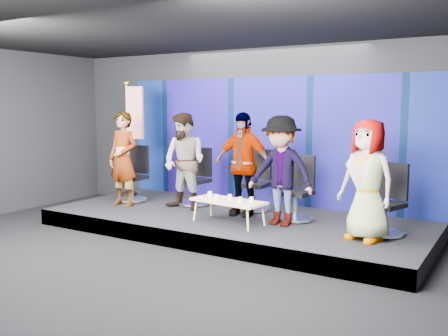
{
  "coord_description": "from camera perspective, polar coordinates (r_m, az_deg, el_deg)",
  "views": [
    {
      "loc": [
        4.55,
        -5.33,
        2.33
      ],
      "look_at": [
        -0.15,
        2.4,
        1.18
      ],
      "focal_mm": 40.0,
      "sensor_mm": 36.0,
      "label": 1
    }
  ],
  "objects": [
    {
      "name": "chair_c",
      "position": [
        9.7,
        3.57,
        -2.56
      ],
      "size": [
        0.68,
        0.68,
        1.18
      ],
      "rotation": [
        0.0,
        0.0,
        0.03
      ],
      "color": "silver",
      "rests_on": "riser"
    },
    {
      "name": "room_walls",
      "position": [
        7.01,
        -9.27,
        7.93
      ],
      "size": [
        10.02,
        8.02,
        3.51
      ],
      "color": "black",
      "rests_on": "ground"
    },
    {
      "name": "chair_b",
      "position": [
        10.2,
        -3.21,
        -2.09
      ],
      "size": [
        0.71,
        0.71,
        1.16
      ],
      "rotation": [
        0.0,
        0.0,
        -0.08
      ],
      "color": "silver",
      "rests_on": "riser"
    },
    {
      "name": "mug_a",
      "position": [
        8.89,
        -1.62,
        -2.99
      ],
      "size": [
        0.08,
        0.08,
        0.09
      ],
      "primitive_type": "cylinder",
      "color": "silver",
      "rests_on": "coffee_table"
    },
    {
      "name": "coffee_table",
      "position": [
        8.6,
        0.51,
        -3.89
      ],
      "size": [
        1.39,
        0.74,
        0.41
      ],
      "rotation": [
        0.0,
        0.0,
        -0.14
      ],
      "color": "tan",
      "rests_on": "riser"
    },
    {
      "name": "mug_d",
      "position": [
        8.37,
        1.88,
        -3.66
      ],
      "size": [
        0.08,
        0.08,
        0.09
      ],
      "primitive_type": "cylinder",
      "color": "silver",
      "rests_on": "coffee_table"
    },
    {
      "name": "mug_c",
      "position": [
        8.64,
        0.67,
        -3.32
      ],
      "size": [
        0.07,
        0.07,
        0.09
      ],
      "primitive_type": "cylinder",
      "color": "silver",
      "rests_on": "coffee_table"
    },
    {
      "name": "panelist_e",
      "position": [
        7.74,
        16.06,
        -1.35
      ],
      "size": [
        1.04,
        0.84,
        1.83
      ],
      "primitive_type": "imported",
      "rotation": [
        0.0,
        0.0,
        -0.34
      ],
      "color": "black",
      "rests_on": "riser"
    },
    {
      "name": "flag_stand",
      "position": [
        11.04,
        -10.45,
        3.59
      ],
      "size": [
        0.59,
        0.34,
        2.56
      ],
      "rotation": [
        0.0,
        0.0,
        0.14
      ],
      "color": "black",
      "rests_on": "riser"
    },
    {
      "name": "panelist_c",
      "position": [
        9.17,
        2.12,
        0.46
      ],
      "size": [
        1.13,
        0.5,
        1.9
      ],
      "primitive_type": "imported",
      "rotation": [
        0.0,
        0.0,
        0.03
      ],
      "color": "black",
      "rests_on": "riser"
    },
    {
      "name": "chair_e",
      "position": [
        8.24,
        18.06,
        -4.75
      ],
      "size": [
        0.81,
        0.81,
        1.13
      ],
      "rotation": [
        0.0,
        0.0,
        -0.34
      ],
      "color": "silver",
      "rests_on": "riser"
    },
    {
      "name": "backdrop",
      "position": [
        10.36,
        5.17,
        3.15
      ],
      "size": [
        7.0,
        0.08,
        2.6
      ],
      "primitive_type": "cube",
      "color": "navy",
      "rests_on": "riser"
    },
    {
      "name": "riser",
      "position": [
        9.32,
        1.11,
        -6.32
      ],
      "size": [
        7.0,
        3.0,
        0.3
      ],
      "primitive_type": "cube",
      "color": "black",
      "rests_on": "ground"
    },
    {
      "name": "chair_d",
      "position": [
        8.94,
        8.34,
        -3.52
      ],
      "size": [
        0.7,
        0.7,
        1.15
      ],
      "rotation": [
        0.0,
        0.0,
        -0.08
      ],
      "color": "silver",
      "rests_on": "riser"
    },
    {
      "name": "mug_b",
      "position": [
        8.6,
        -0.87,
        -3.35
      ],
      "size": [
        0.08,
        0.08,
        0.09
      ],
      "primitive_type": "cylinder",
      "color": "silver",
      "rests_on": "coffee_table"
    },
    {
      "name": "mug_e",
      "position": [
        8.4,
        3.15,
        -3.64
      ],
      "size": [
        0.07,
        0.07,
        0.09
      ],
      "primitive_type": "cylinder",
      "color": "silver",
      "rests_on": "coffee_table"
    },
    {
      "name": "chair_a",
      "position": [
        10.76,
        -10.3,
        -1.69
      ],
      "size": [
        0.68,
        0.68,
        1.18
      ],
      "rotation": [
        0.0,
        0.0,
        -0.03
      ],
      "color": "silver",
      "rests_on": "riser"
    },
    {
      "name": "panelist_b",
      "position": [
        9.67,
        -4.52,
        0.74
      ],
      "size": [
        0.97,
        0.79,
        1.88
      ],
      "primitive_type": "imported",
      "rotation": [
        0.0,
        0.0,
        -0.08
      ],
      "color": "black",
      "rests_on": "riser"
    },
    {
      "name": "panelist_a",
      "position": [
        10.23,
        -11.45,
        1.02
      ],
      "size": [
        0.71,
        0.48,
        1.9
      ],
      "primitive_type": "imported",
      "rotation": [
        0.0,
        0.0,
        -0.03
      ],
      "color": "black",
      "rests_on": "riser"
    },
    {
      "name": "ground",
      "position": [
        7.39,
        -8.88,
        -11.26
      ],
      "size": [
        10.0,
        10.0,
        0.0
      ],
      "primitive_type": "plane",
      "color": "black",
      "rests_on": "ground"
    },
    {
      "name": "panelist_d",
      "position": [
        8.43,
        6.51,
        -0.33
      ],
      "size": [
        1.25,
        0.78,
        1.86
      ],
      "primitive_type": "imported",
      "rotation": [
        0.0,
        0.0,
        -0.08
      ],
      "color": "black",
      "rests_on": "riser"
    }
  ]
}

